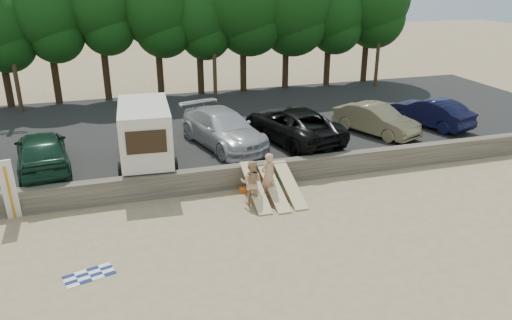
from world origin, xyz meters
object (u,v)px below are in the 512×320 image
object	(u,v)px
beachgoer_a	(268,176)
cooler	(276,185)
car_5	(431,112)
car_2	(223,129)
beachgoer_b	(251,182)
box_trailer	(145,132)
car_1	(42,151)
car_3	(293,124)
car_4	(376,120)

from	to	relation	value
beachgoer_a	cooler	world-z (taller)	beachgoer_a
beachgoer_a	car_5	bearing A→B (deg)	-177.45
car_2	beachgoer_b	distance (m)	5.26
beachgoer_b	car_5	bearing A→B (deg)	-130.36
beachgoer_b	cooler	distance (m)	1.97
box_trailer	car_1	size ratio (longest dim) A/B	0.85
car_1	cooler	bearing A→B (deg)	153.34
car_2	beachgoer_b	world-z (taller)	car_2
car_1	car_2	size ratio (longest dim) A/B	0.87
car_1	car_3	bearing A→B (deg)	175.07
car_3	car_4	bearing A→B (deg)	163.70
car_1	beachgoer_b	world-z (taller)	car_1
car_5	car_2	bearing A→B (deg)	-19.14
car_4	beachgoer_a	size ratio (longest dim) A/B	2.39
box_trailer	car_4	xyz separation A→B (m)	(11.84, 0.88, -0.74)
car_1	car_3	size ratio (longest dim) A/B	0.84
car_1	cooler	xyz separation A→B (m)	(9.46, -3.29, -1.41)
beachgoer_a	beachgoer_b	world-z (taller)	beachgoer_a
car_4	cooler	size ratio (longest dim) A/B	12.19
car_3	beachgoer_b	bearing A→B (deg)	40.85
box_trailer	car_5	size ratio (longest dim) A/B	0.94
beachgoer_b	car_3	bearing A→B (deg)	-99.76
box_trailer	cooler	world-z (taller)	box_trailer
box_trailer	cooler	xyz separation A→B (m)	(5.13, -2.67, -2.05)
beachgoer_a	car_4	bearing A→B (deg)	-170.16
car_1	car_5	world-z (taller)	car_1
beachgoer_b	car_2	bearing A→B (deg)	-64.87
car_1	car_2	world-z (taller)	car_1
car_5	beachgoer_b	world-z (taller)	car_5
car_5	cooler	size ratio (longest dim) A/B	12.25
cooler	car_1	bearing A→B (deg)	166.37
box_trailer	car_1	xyz separation A→B (m)	(-4.33, 0.61, -0.63)
car_1	car_2	xyz separation A→B (m)	(8.14, 0.80, -0.02)
car_2	car_4	size ratio (longest dim) A/B	1.27
beachgoer_b	cooler	bearing A→B (deg)	-115.38
car_3	car_5	world-z (taller)	car_3
car_5	beachgoer_a	xyz separation A→B (m)	(-10.87, -4.66, -0.50)
car_5	beachgoer_b	distance (m)	12.73
car_4	car_5	distance (m)	3.56
car_2	cooler	world-z (taller)	car_2
beachgoer_a	car_2	bearing A→B (deg)	-102.50
beachgoer_a	beachgoer_b	size ratio (longest dim) A/B	1.05
car_1	car_2	bearing A→B (deg)	178.13
car_1	car_4	size ratio (longest dim) A/B	1.10
box_trailer	car_2	bearing A→B (deg)	23.83
car_5	cooler	bearing A→B (deg)	2.63
car_3	car_4	world-z (taller)	car_3
car_1	car_2	distance (m)	8.18
box_trailer	car_3	distance (m)	7.42
car_5	beachgoer_b	bearing A→B (deg)	5.09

